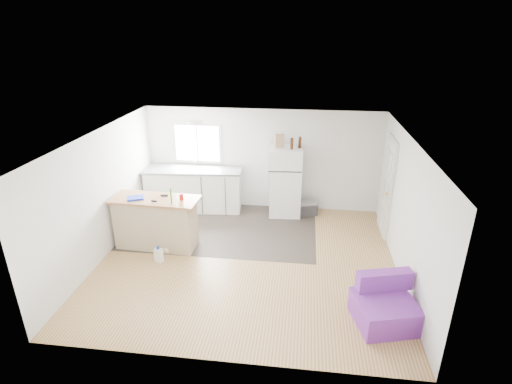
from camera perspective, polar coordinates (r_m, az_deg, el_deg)
room at (r=7.14m, az=-1.30°, el=-1.55°), size 5.51×5.01×2.41m
vinyl_zone at (r=8.89m, az=-4.70°, el=-5.06°), size 4.05×2.50×0.00m
window at (r=9.62m, az=-8.38°, el=6.91°), size 1.18×0.06×0.98m
interior_door at (r=8.75m, az=18.20°, el=0.67°), size 0.11×0.92×2.10m
ceiling_fixture at (r=8.13m, az=-8.64°, el=9.88°), size 0.30×0.30×0.07m
kitchen_cabinets at (r=9.66m, az=-8.87°, el=0.48°), size 2.34×0.89×1.32m
peninsula at (r=8.16m, az=-14.11°, el=-4.21°), size 1.74×0.74×1.05m
refrigerator at (r=9.21m, az=4.19°, el=1.51°), size 0.76×0.73×1.62m
cooler at (r=9.47m, az=7.42°, el=-2.23°), size 0.49×0.40×0.33m
purple_seat at (r=6.48m, az=17.90°, el=-15.30°), size 1.03×1.00×0.70m
cleaner_jug at (r=7.81m, az=-13.73°, el=-8.73°), size 0.17×0.14×0.32m
mop at (r=8.03m, az=-12.43°, el=-6.95°), size 0.29×0.38×1.40m
red_cup at (r=7.75m, az=-10.64°, el=-0.67°), size 0.09×0.09×0.12m
blue_tray at (r=8.01m, az=-16.85°, el=-0.81°), size 0.36×0.32×0.04m
tool_a at (r=7.99m, az=-12.95°, el=-0.47°), size 0.14×0.07×0.03m
tool_b at (r=7.79m, az=-14.36°, el=-1.26°), size 0.10×0.05×0.03m
cardboard_box at (r=8.90m, az=3.37°, el=7.28°), size 0.22×0.14×0.30m
bottle_left at (r=8.80m, az=5.13°, el=6.88°), size 0.09×0.09×0.25m
bottle_right at (r=8.92m, az=6.29°, el=7.05°), size 0.08×0.08×0.25m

